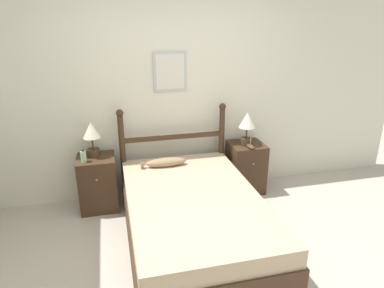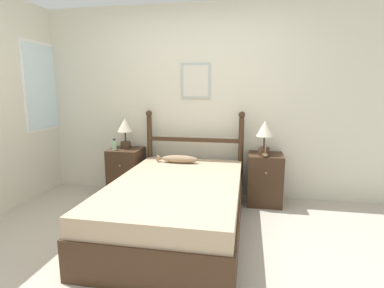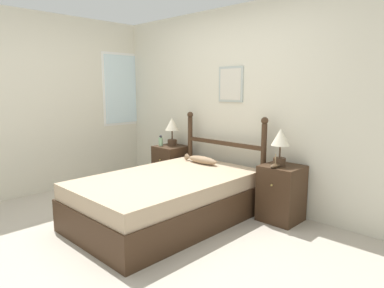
# 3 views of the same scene
# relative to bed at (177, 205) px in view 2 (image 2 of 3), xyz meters

# --- Properties ---
(ground_plane) EXTENTS (16.00, 16.00, 0.00)m
(ground_plane) POSITION_rel_bed_xyz_m (-0.01, -0.55, -0.26)
(ground_plane) COLOR #B7AD9E
(wall_back) EXTENTS (6.40, 0.08, 2.55)m
(wall_back) POSITION_rel_bed_xyz_m (-0.01, 1.18, 1.02)
(wall_back) COLOR beige
(wall_back) RESTS_ON ground_plane
(bed) EXTENTS (1.31, 2.08, 0.52)m
(bed) POSITION_rel_bed_xyz_m (0.00, 0.00, 0.00)
(bed) COLOR #3D2819
(bed) RESTS_ON ground_plane
(headboard) EXTENTS (1.33, 0.09, 1.17)m
(headboard) POSITION_rel_bed_xyz_m (-0.00, 1.01, 0.39)
(headboard) COLOR #3D2819
(headboard) RESTS_ON ground_plane
(nightstand_left) EXTENTS (0.43, 0.44, 0.64)m
(nightstand_left) POSITION_rel_bed_xyz_m (-0.93, 0.91, 0.06)
(nightstand_left) COLOR #3D2819
(nightstand_left) RESTS_ON ground_plane
(nightstand_right) EXTENTS (0.43, 0.44, 0.64)m
(nightstand_right) POSITION_rel_bed_xyz_m (0.93, 0.91, 0.06)
(nightstand_right) COLOR #3D2819
(nightstand_right) RESTS_ON ground_plane
(table_lamp_left) EXTENTS (0.20, 0.20, 0.42)m
(table_lamp_left) POSITION_rel_bed_xyz_m (-0.95, 0.96, 0.66)
(table_lamp_left) COLOR #422D1E
(table_lamp_left) RESTS_ON nightstand_left
(table_lamp_right) EXTENTS (0.20, 0.20, 0.42)m
(table_lamp_right) POSITION_rel_bed_xyz_m (0.90, 0.89, 0.66)
(table_lamp_right) COLOR #422D1E
(table_lamp_right) RESTS_ON nightstand_right
(bottle) EXTENTS (0.06, 0.06, 0.16)m
(bottle) POSITION_rel_bed_xyz_m (-1.05, 0.82, 0.46)
(bottle) COLOR #99C699
(bottle) RESTS_ON nightstand_left
(model_boat) EXTENTS (0.08, 0.18, 0.16)m
(model_boat) POSITION_rel_bed_xyz_m (0.92, 0.78, 0.41)
(model_boat) COLOR #4C3823
(model_boat) RESTS_ON nightstand_right
(fish_pillow) EXTENTS (0.53, 0.13, 0.10)m
(fish_pillow) POSITION_rel_bed_xyz_m (-0.16, 0.75, 0.31)
(fish_pillow) COLOR #997A5B
(fish_pillow) RESTS_ON bed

